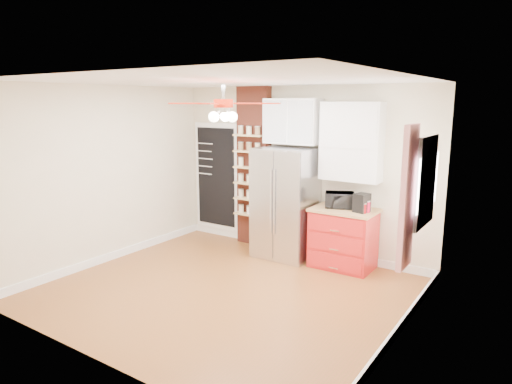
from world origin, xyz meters
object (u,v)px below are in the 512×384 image
Objects in this scene: coffee_maker at (362,203)px; canister_left at (362,208)px; fridge at (286,203)px; red_cabinet at (343,238)px; ceiling_fan at (223,104)px; toaster_oven at (340,200)px; pantry_jar_oats at (241,162)px.

coffee_maker reaches higher than canister_left.
canister_left is at bearing -2.17° from fridge.
red_cabinet is 2.75m from ceiling_fan.
fridge reaches higher than canister_left.
red_cabinet is at bearing 61.29° from ceiling_fan.
ceiling_fan is 2.46m from coffee_maker.
coffee_maker reaches higher than toaster_oven.
fridge is 1.25× the size of ceiling_fan.
toaster_oven reaches higher than red_cabinet.
canister_left is (0.31, -0.10, 0.51)m from red_cabinet.
fridge is 1.26m from coffee_maker.
pantry_jar_oats is (-0.97, 0.15, 0.57)m from fridge.
ceiling_fan reaches higher than pantry_jar_oats.
toaster_oven is 3.16× the size of canister_left.
coffee_maker is 1.89× the size of pantry_jar_oats.
canister_left is (0.40, -0.12, -0.05)m from toaster_oven.
ceiling_fan is 9.79× the size of pantry_jar_oats.
coffee_maker is at bearing 53.61° from ceiling_fan.
ceiling_fan is at bearing -88.24° from fridge.
canister_left is at bearing -5.09° from pantry_jar_oats.
toaster_oven is at bearing 4.85° from fridge.
pantry_jar_oats reaches higher than canister_left.
ceiling_fan reaches higher than canister_left.
fridge is at bearing 91.76° from ceiling_fan.
fridge reaches higher than toaster_oven.
pantry_jar_oats is at bearing -171.15° from coffee_maker.
toaster_oven is 2.94× the size of pantry_jar_oats.
canister_left is 0.93× the size of pantry_jar_oats.
fridge is 1.86× the size of red_cabinet.
canister_left is at bearing -17.47° from red_cabinet.
ceiling_fan reaches higher than toaster_oven.
pantry_jar_oats is at bearing 176.99° from red_cabinet.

